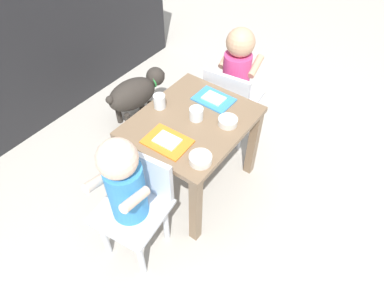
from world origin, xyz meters
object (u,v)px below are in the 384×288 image
(water_cup_right, at_px, (196,114))
(cereal_bowl_left_side, at_px, (228,121))
(dog, at_px, (136,93))
(food_tray_right, at_px, (214,99))
(water_cup_left, at_px, (160,102))
(food_tray_left, at_px, (167,141))
(seated_child_right, at_px, (236,75))
(seated_child_left, at_px, (128,187))
(dining_table, at_px, (192,133))
(veggie_bowl_near, at_px, (200,159))

(water_cup_right, distance_m, cereal_bowl_left_side, 0.15)
(dog, height_order, cereal_bowl_left_side, cereal_bowl_left_side)
(dog, height_order, food_tray_right, food_tray_right)
(food_tray_right, distance_m, water_cup_left, 0.27)
(food_tray_right, bearing_deg, food_tray_left, -180.00)
(food_tray_left, distance_m, food_tray_right, 0.36)
(food_tray_left, xyz_separation_m, cereal_bowl_left_side, (0.26, -0.15, 0.01))
(seated_child_right, xyz_separation_m, food_tray_right, (-0.27, -0.04, 0.02))
(water_cup_left, distance_m, cereal_bowl_left_side, 0.34)
(dog, bearing_deg, seated_child_left, -137.21)
(cereal_bowl_left_side, bearing_deg, water_cup_right, 111.53)
(food_tray_left, bearing_deg, dining_table, -0.05)
(food_tray_left, bearing_deg, food_tray_right, 0.00)
(seated_child_left, distance_m, food_tray_right, 0.64)
(seated_child_left, xyz_separation_m, food_tray_left, (0.27, 0.02, 0.02))
(water_cup_right, height_order, veggie_bowl_near, water_cup_right)
(seated_child_right, relative_size, food_tray_right, 3.72)
(seated_child_left, relative_size, veggie_bowl_near, 7.43)
(food_tray_left, bearing_deg, veggie_bowl_near, -91.73)
(dog, bearing_deg, veggie_bowl_near, -117.34)
(dining_table, relative_size, water_cup_left, 8.39)
(food_tray_left, height_order, water_cup_left, water_cup_left)
(seated_child_right, height_order, dog, seated_child_right)
(veggie_bowl_near, bearing_deg, food_tray_left, 88.27)
(seated_child_left, height_order, cereal_bowl_left_side, seated_child_left)
(seated_child_right, bearing_deg, dining_table, -175.41)
(water_cup_left, bearing_deg, veggie_bowl_near, -115.14)
(seated_child_right, bearing_deg, food_tray_right, -172.40)
(food_tray_left, distance_m, cereal_bowl_left_side, 0.30)
(cereal_bowl_left_side, relative_size, veggie_bowl_near, 0.94)
(dining_table, relative_size, water_cup_right, 8.91)
(water_cup_right, bearing_deg, dining_table, 151.16)
(food_tray_left, distance_m, water_cup_left, 0.24)
(cereal_bowl_left_side, bearing_deg, food_tray_right, 54.10)
(seated_child_right, bearing_deg, food_tray_left, -176.74)
(veggie_bowl_near, bearing_deg, food_tray_right, 26.19)
(dog, xyz_separation_m, food_tray_left, (-0.40, -0.60, 0.26))
(dining_table, bearing_deg, veggie_bowl_near, -135.92)
(dog, relative_size, water_cup_left, 6.17)
(veggie_bowl_near, bearing_deg, water_cup_left, 64.86)
(seated_child_right, height_order, veggie_bowl_near, seated_child_right)
(seated_child_right, bearing_deg, veggie_bowl_near, -161.21)
(water_cup_left, relative_size, cereal_bowl_left_side, 0.77)
(cereal_bowl_left_side, height_order, veggie_bowl_near, veggie_bowl_near)
(seated_child_right, distance_m, water_cup_left, 0.49)
(water_cup_right, xyz_separation_m, veggie_bowl_near, (-0.21, -0.17, -0.01))
(seated_child_left, xyz_separation_m, cereal_bowl_left_side, (0.53, -0.13, 0.03))
(food_tray_left, xyz_separation_m, water_cup_right, (0.20, -0.01, 0.02))
(dining_table, height_order, veggie_bowl_near, veggie_bowl_near)
(food_tray_right, bearing_deg, dining_table, -179.95)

